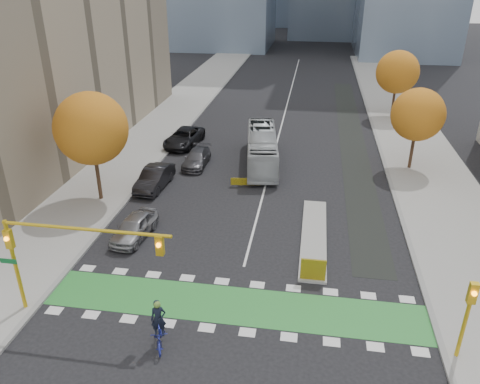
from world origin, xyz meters
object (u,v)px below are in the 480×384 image
(tree_east_far, at_px, (398,72))
(parked_car_c, at_px, (197,158))
(tree_west, at_px, (91,129))
(tree_east_near, at_px, (418,115))
(parked_car_a, at_px, (134,227))
(parked_car_d, at_px, (184,137))
(traffic_signal_west, at_px, (60,247))
(traffic_signal_east, at_px, (468,310))
(cyclist, at_px, (160,330))
(bus, at_px, (262,148))
(hazard_board, at_px, (313,270))
(parked_car_b, at_px, (154,178))

(tree_east_far, distance_m, parked_car_c, 26.72)
(tree_west, bearing_deg, tree_east_far, 46.70)
(tree_east_near, xyz_separation_m, parked_car_a, (-19.50, -14.79, -4.11))
(parked_car_d, bearing_deg, traffic_signal_west, -80.70)
(traffic_signal_east, height_order, parked_car_c, traffic_signal_east)
(tree_east_near, relative_size, cyclist, 2.87)
(tree_west, relative_size, traffic_signal_east, 2.01)
(tree_east_near, distance_m, traffic_signal_west, 30.08)
(parked_car_d, bearing_deg, traffic_signal_east, -45.48)
(traffic_signal_west, xyz_separation_m, parked_car_c, (1.43, 20.28, -3.36))
(parked_car_a, bearing_deg, cyclist, -56.44)
(parked_car_c, bearing_deg, tree_east_near, 6.92)
(parked_car_d, bearing_deg, tree_east_far, 38.48)
(parked_car_a, xyz_separation_m, parked_car_c, (1.00, 12.56, -0.08))
(cyclist, xyz_separation_m, bus, (2.02, 22.92, 0.66))
(tree_east_near, bearing_deg, traffic_signal_east, -93.81)
(tree_east_near, relative_size, bus, 0.67)
(parked_car_d, bearing_deg, bus, -17.25)
(tree_west, xyz_separation_m, bus, (11.14, 9.12, -4.14))
(hazard_board, distance_m, tree_east_far, 35.13)
(hazard_board, bearing_deg, parked_car_c, 124.00)
(bus, bearing_deg, traffic_signal_west, -115.81)
(parked_car_c, distance_m, parked_car_d, 5.59)
(traffic_signal_west, height_order, bus, traffic_signal_west)
(tree_east_near, xyz_separation_m, cyclist, (-14.88, -23.80, -4.04))
(parked_car_a, bearing_deg, traffic_signal_east, -16.81)
(hazard_board, distance_m, tree_west, 18.44)
(parked_car_b, bearing_deg, traffic_signal_west, -83.66)
(parked_car_b, distance_m, parked_car_c, 5.46)
(parked_car_c, xyz_separation_m, parked_car_d, (-2.50, 5.00, 0.12))
(tree_east_far, xyz_separation_m, parked_car_c, (-19.00, -18.23, -4.56))
(traffic_signal_east, xyz_separation_m, parked_car_b, (-19.18, 15.28, -1.91))
(tree_west, distance_m, parked_car_d, 13.97)
(tree_east_far, distance_m, parked_car_d, 25.63)
(tree_west, relative_size, parked_car_d, 1.43)
(bus, bearing_deg, tree_east_near, -3.82)
(traffic_signal_east, xyz_separation_m, parked_car_c, (-17.00, 20.28, -2.06))
(tree_east_near, relative_size, parked_car_b, 1.42)
(hazard_board, xyz_separation_m, tree_east_near, (8.00, 17.80, 4.06))
(tree_west, relative_size, parked_car_a, 1.85)
(tree_east_far, xyz_separation_m, parked_car_a, (-20.00, -30.79, -4.48))
(parked_car_a, relative_size, parked_car_b, 0.89)
(tree_east_far, relative_size, traffic_signal_east, 1.87)
(hazard_board, relative_size, parked_car_b, 0.28)
(parked_car_c, height_order, parked_car_d, parked_car_d)
(tree_east_near, relative_size, traffic_signal_west, 0.83)
(tree_east_near, distance_m, tree_east_far, 16.01)
(parked_car_a, relative_size, parked_car_d, 0.77)
(traffic_signal_east, bearing_deg, traffic_signal_west, -179.99)
(tree_east_far, bearing_deg, parked_car_d, -148.39)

